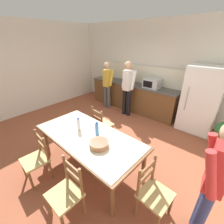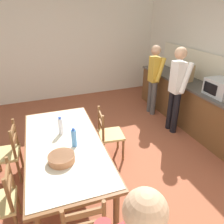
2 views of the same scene
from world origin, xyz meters
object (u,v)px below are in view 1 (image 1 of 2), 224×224
at_px(serving_bowl, 99,144).
at_px(chair_side_far_left, 102,124).
at_px(paper_bag, 128,78).
at_px(bottle_near_centre, 79,124).
at_px(person_by_table, 213,181).
at_px(dining_table, 88,138).
at_px(chair_head_end, 153,193).
at_px(bottle_off_centre, 97,129).
at_px(chair_side_near_right, 67,193).
at_px(person_at_counter, 127,86).
at_px(chair_side_near_left, 37,159).
at_px(refrigerator, 201,100).
at_px(microwave, 152,83).
at_px(person_at_sink, 107,83).

height_order(serving_bowl, chair_side_far_left, chair_side_far_left).
height_order(paper_bag, bottle_near_centre, paper_bag).
bearing_deg(person_by_table, dining_table, -2.66).
distance_m(paper_bag, chair_head_end, 3.92).
bearing_deg(chair_head_end, bottle_near_centre, 92.86).
bearing_deg(paper_bag, chair_head_end, -49.15).
bearing_deg(bottle_off_centre, paper_bag, 114.92).
distance_m(chair_side_near_right, chair_head_end, 1.19).
bearing_deg(chair_side_near_right, chair_side_far_left, 120.33).
relative_size(bottle_off_centre, person_at_counter, 0.15).
distance_m(paper_bag, chair_side_near_left, 3.79).
bearing_deg(bottle_off_centre, chair_side_near_left, -124.06).
relative_size(chair_head_end, person_at_counter, 0.52).
relative_size(paper_bag, chair_side_far_left, 0.40).
height_order(bottle_off_centre, chair_side_far_left, bottle_off_centre).
xyz_separation_m(refrigerator, microwave, (-1.44, 0.02, 0.20)).
xyz_separation_m(serving_bowl, person_by_table, (1.54, 0.22, 0.14)).
distance_m(chair_side_near_left, person_at_counter, 3.22).
height_order(bottle_off_centre, chair_side_near_left, bottle_off_centre).
height_order(chair_side_near_right, chair_side_near_left, same).
xyz_separation_m(bottle_off_centre, person_at_counter, (-0.93, 2.25, 0.10)).
distance_m(chair_head_end, person_at_counter, 3.30).
relative_size(chair_side_near_right, chair_head_end, 1.00).
distance_m(microwave, dining_table, 2.93).
bearing_deg(paper_bag, bottle_off_centre, -65.08).
bearing_deg(refrigerator, person_at_sink, -170.60).
bearing_deg(refrigerator, chair_head_end, -86.71).
bearing_deg(chair_side_near_left, microwave, 90.53).
bearing_deg(chair_side_near_left, dining_table, 61.76).
bearing_deg(chair_side_near_right, person_at_counter, 112.90).
bearing_deg(bottle_off_centre, person_at_counter, 112.52).
height_order(paper_bag, chair_head_end, paper_bag).
height_order(chair_head_end, person_at_counter, person_at_counter).
relative_size(dining_table, bottle_off_centre, 8.00).
bearing_deg(chair_side_near_right, chair_head_end, 41.62).
height_order(dining_table, person_by_table, person_by_table).
relative_size(bottle_off_centre, person_by_table, 0.16).
xyz_separation_m(dining_table, bottle_near_centre, (-0.27, 0.01, 0.19)).
distance_m(paper_bag, bottle_off_centre, 3.05).
xyz_separation_m(serving_bowl, chair_side_near_left, (-0.87, -0.70, -0.36)).
distance_m(dining_table, person_by_table, 1.93).
relative_size(chair_side_far_left, chair_side_near_right, 1.00).
distance_m(person_at_sink, person_at_counter, 0.89).
distance_m(refrigerator, chair_head_end, 2.95).
distance_m(person_at_sink, person_by_table, 4.26).
bearing_deg(microwave, refrigerator, -0.75).
relative_size(bottle_near_centre, chair_side_near_left, 0.30).
relative_size(microwave, paper_bag, 1.39).
bearing_deg(person_at_sink, microwave, -71.14).
bearing_deg(paper_bag, chair_side_near_right, -66.26).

